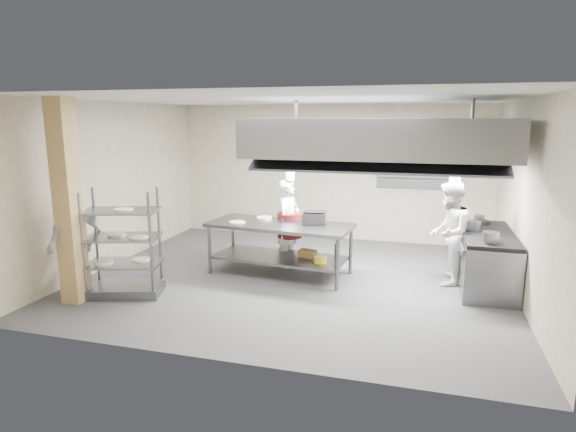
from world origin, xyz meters
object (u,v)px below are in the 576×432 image
(chef_plating, at_px, (76,242))
(griddle, at_px, (315,218))
(chef_line, at_px, (449,233))
(stockpot, at_px, (473,226))
(pass_rack, at_px, (123,243))
(island, at_px, (280,249))
(cooking_range, at_px, (486,261))
(chef_head, at_px, (289,223))

(chef_plating, height_order, griddle, chef_plating)
(chef_line, distance_m, griddle, 2.23)
(griddle, height_order, stockpot, griddle)
(pass_rack, relative_size, chef_plating, 0.95)
(chef_line, bearing_deg, stockpot, 115.23)
(chef_plating, xyz_separation_m, griddle, (3.24, 2.03, 0.14))
(island, height_order, cooking_range, island)
(chef_line, height_order, stockpot, chef_line)
(cooking_range, bearing_deg, griddle, -176.45)
(island, relative_size, chef_plating, 1.43)
(chef_head, bearing_deg, chef_plating, 146.98)
(chef_head, height_order, griddle, chef_head)
(island, relative_size, griddle, 6.26)
(cooking_range, distance_m, stockpot, 0.61)
(chef_head, distance_m, griddle, 0.69)
(chef_head, height_order, chef_plating, chef_plating)
(griddle, xyz_separation_m, stockpot, (2.60, 0.22, -0.02))
(chef_plating, bearing_deg, chef_head, 138.59)
(pass_rack, height_order, stockpot, pass_rack)
(pass_rack, bearing_deg, stockpot, 3.92)
(cooking_range, bearing_deg, chef_plating, -159.98)
(island, xyz_separation_m, griddle, (0.58, 0.16, 0.55))
(pass_rack, distance_m, stockpot, 5.58)
(island, xyz_separation_m, chef_head, (0.02, 0.51, 0.35))
(chef_line, distance_m, chef_plating, 5.87)
(cooking_range, distance_m, chef_head, 3.41)
(cooking_range, xyz_separation_m, griddle, (-2.82, -0.18, 0.59))
(pass_rack, height_order, cooking_range, pass_rack)
(cooking_range, xyz_separation_m, chef_plating, (-6.06, -2.21, 0.45))
(stockpot, bearing_deg, pass_rack, -159.01)
(griddle, bearing_deg, chef_plating, -153.26)
(cooking_range, bearing_deg, stockpot, 168.19)
(chef_line, relative_size, chef_plating, 0.99)
(cooking_range, xyz_separation_m, stockpot, (-0.22, 0.05, 0.56))
(chef_line, height_order, griddle, chef_line)
(chef_line, bearing_deg, griddle, -75.32)
(island, distance_m, griddle, 0.81)
(pass_rack, height_order, griddle, pass_rack)
(griddle, bearing_deg, island, -170.13)
(griddle, bearing_deg, chef_line, -2.08)
(cooking_range, relative_size, chef_line, 1.17)
(island, distance_m, pass_rack, 2.62)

